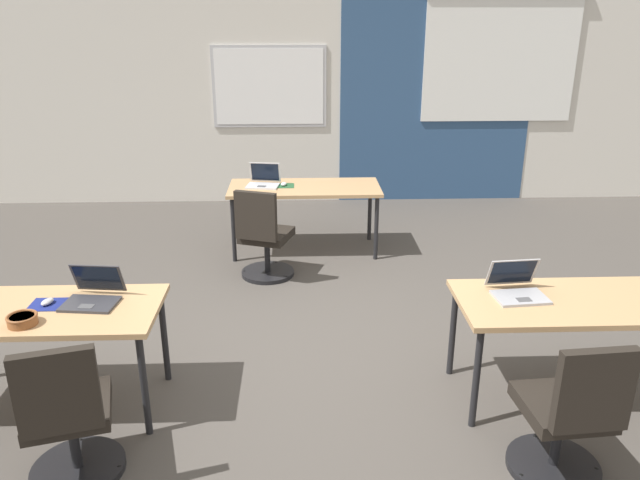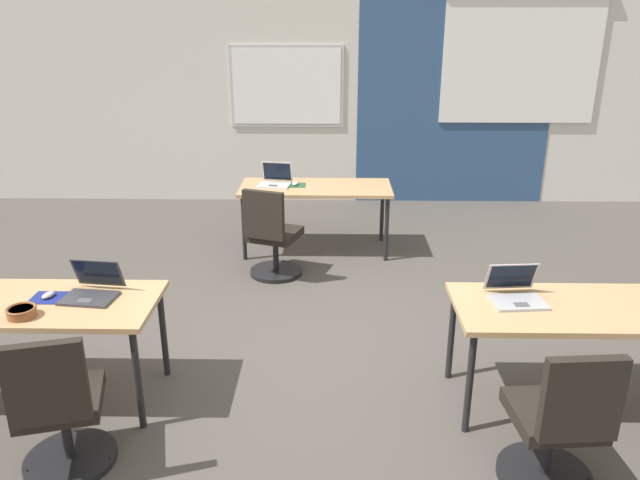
# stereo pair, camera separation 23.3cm
# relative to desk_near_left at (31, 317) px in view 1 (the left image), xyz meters

# --- Properties ---
(ground_plane) EXTENTS (24.00, 24.00, 0.00)m
(ground_plane) POSITION_rel_desk_near_left_xyz_m (1.75, 0.60, -0.66)
(ground_plane) COLOR #47423D
(back_wall_assembly) EXTENTS (10.00, 0.27, 2.80)m
(back_wall_assembly) POSITION_rel_desk_near_left_xyz_m (1.81, 4.80, 0.75)
(back_wall_assembly) COLOR silver
(back_wall_assembly) RESTS_ON ground
(desk_near_left) EXTENTS (1.60, 0.70, 0.72)m
(desk_near_left) POSITION_rel_desk_near_left_xyz_m (0.00, 0.00, 0.00)
(desk_near_left) COLOR tan
(desk_near_left) RESTS_ON ground
(desk_near_right) EXTENTS (1.60, 0.70, 0.72)m
(desk_near_right) POSITION_rel_desk_near_left_xyz_m (3.50, 0.00, 0.00)
(desk_near_right) COLOR tan
(desk_near_right) RESTS_ON ground
(desk_far_center) EXTENTS (1.60, 0.70, 0.72)m
(desk_far_center) POSITION_rel_desk_near_left_xyz_m (1.75, 2.80, 0.00)
(desk_far_center) COLOR tan
(desk_far_center) RESTS_ON ground
(laptop_far_left) EXTENTS (0.37, 0.34, 0.23)m
(laptop_far_left) POSITION_rel_desk_near_left_xyz_m (1.32, 2.85, 0.11)
(laptop_far_left) COLOR silver
(laptop_far_left) RESTS_ON desk_far_center
(mousepad_far_left) EXTENTS (0.22, 0.19, 0.00)m
(mousepad_far_left) POSITION_rel_desk_near_left_xyz_m (1.53, 2.82, 0.06)
(mousepad_far_left) COLOR #23512D
(mousepad_far_left) RESTS_ON desk_far_center
(mouse_far_left) EXTENTS (0.08, 0.11, 0.03)m
(mouse_far_left) POSITION_rel_desk_near_left_xyz_m (1.53, 2.82, 0.08)
(mouse_far_left) COLOR silver
(mouse_far_left) RESTS_ON mousepad_far_left
(chair_far_left) EXTENTS (0.56, 0.61, 0.92)m
(chair_far_left) POSITION_rel_desk_near_left_xyz_m (1.35, 2.06, -0.28)
(chair_far_left) COLOR black
(chair_far_left) RESTS_ON ground
(laptop_near_left_inner) EXTENTS (0.36, 0.35, 0.22)m
(laptop_near_left_inner) POSITION_rel_desk_near_left_xyz_m (0.37, 0.09, 0.11)
(laptop_near_left_inner) COLOR #333338
(laptop_near_left_inner) RESTS_ON desk_near_left
(mousepad_near_left_inner) EXTENTS (0.22, 0.19, 0.00)m
(mousepad_near_left_inner) POSITION_rel_desk_near_left_xyz_m (0.09, 0.05, 0.06)
(mousepad_near_left_inner) COLOR navy
(mousepad_near_left_inner) RESTS_ON desk_near_left
(mouse_near_left_inner) EXTENTS (0.08, 0.11, 0.03)m
(mouse_near_left_inner) POSITION_rel_desk_near_left_xyz_m (0.09, 0.05, 0.08)
(mouse_near_left_inner) COLOR #B2B2B7
(mouse_near_left_inner) RESTS_ON mousepad_near_left_inner
(chair_near_left_inner) EXTENTS (0.54, 0.59, 0.92)m
(chair_near_left_inner) POSITION_rel_desk_near_left_xyz_m (0.43, -0.70, -0.28)
(chair_near_left_inner) COLOR black
(chair_near_left_inner) RESTS_ON ground
(laptop_near_right_inner) EXTENTS (0.36, 0.35, 0.22)m
(laptop_near_right_inner) POSITION_rel_desk_near_left_xyz_m (3.10, 0.08, 0.11)
(laptop_near_right_inner) COLOR #9E9EA3
(laptop_near_right_inner) RESTS_ON desk_near_right
(chair_near_right_inner) EXTENTS (0.52, 0.56, 0.92)m
(chair_near_right_inner) POSITION_rel_desk_near_left_xyz_m (3.12, -0.78, -0.28)
(chair_near_right_inner) COLOR black
(chair_near_right_inner) RESTS_ON ground
(snack_bowl) EXTENTS (0.18, 0.18, 0.06)m
(snack_bowl) POSITION_rel_desk_near_left_xyz_m (0.05, -0.21, 0.10)
(snack_bowl) COLOR brown
(snack_bowl) RESTS_ON desk_near_left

